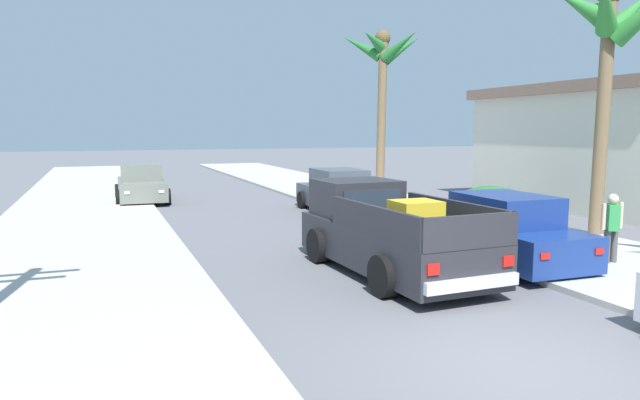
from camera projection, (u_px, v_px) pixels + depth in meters
name	position (u px, v px, depth m)	size (l,w,h in m)	color
ground_plane	(518.00, 365.00, 7.28)	(160.00, 160.00, 0.00)	slate
sidewalk_left	(80.00, 231.00, 16.48)	(4.94, 60.00, 0.12)	#B2AFA8
sidewalk_right	(411.00, 212.00, 20.30)	(4.94, 60.00, 0.12)	#B2AFA8
curb_left	(119.00, 229.00, 16.86)	(0.16, 60.00, 0.10)	silver
curb_right	(384.00, 214.00, 19.92)	(0.16, 60.00, 0.10)	silver
pickup_truck	(387.00, 234.00, 11.97)	(2.36, 5.28, 1.80)	#28282D
car_left_near	(141.00, 184.00, 23.59)	(2.09, 4.29, 1.54)	slate
car_left_mid	(338.00, 192.00, 20.65)	(2.08, 4.28, 1.54)	#474C56
car_right_mid	(502.00, 232.00, 12.70)	(2.10, 4.29, 1.54)	navy
palm_tree_left_fore	(383.00, 64.00, 26.66)	(3.75, 3.52, 7.43)	brown
palm_tree_left_mid	(612.00, 30.00, 14.98)	(3.34, 3.83, 6.79)	brown
roadside_house	(625.00, 146.00, 22.29)	(7.94, 9.45, 4.59)	beige
hedge_bush	(493.00, 203.00, 18.96)	(1.80, 2.80, 1.10)	#2D6B33
pedestrian	(612.00, 226.00, 12.25)	(0.57, 0.44, 1.59)	#4C4C4C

